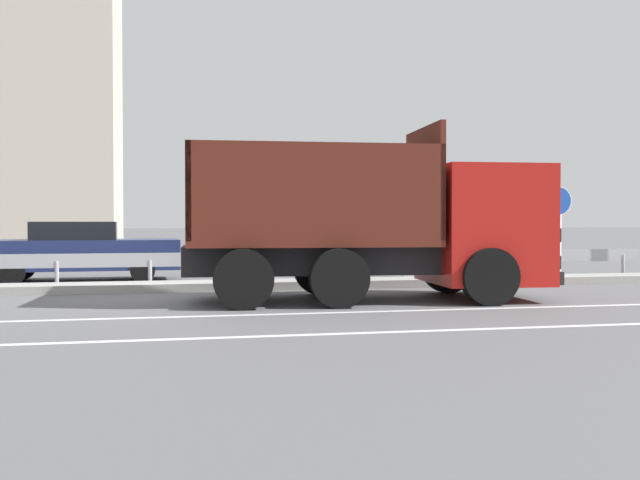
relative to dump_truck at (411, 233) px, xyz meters
name	(u,v)px	position (x,y,z in m)	size (l,w,h in m)	color
ground_plane	(149,299)	(-4.94, 1.20, -1.29)	(320.00, 320.00, 0.00)	#565659
lane_strip_0	(392,311)	(-0.94, -1.73, -1.29)	(66.15, 0.16, 0.01)	silver
lane_strip_1	(442,330)	(-0.94, -4.00, -1.29)	(66.15, 0.16, 0.01)	silver
median_island	(150,287)	(-4.94, 2.92, -1.20)	(36.38, 1.10, 0.18)	gray
median_guardrail	(150,262)	(-4.94, 4.00, -0.72)	(66.15, 0.09, 0.78)	#9EA0A5
dump_truck	(411,233)	(0.00, 0.00, 0.00)	(7.00, 3.13, 3.31)	red
median_road_sign	(558,232)	(4.82, 2.92, -0.05)	(0.72, 0.16, 2.37)	white
parked_car_4	(80,251)	(-6.68, 6.04, -0.52)	(4.89, 2.08, 1.50)	navy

